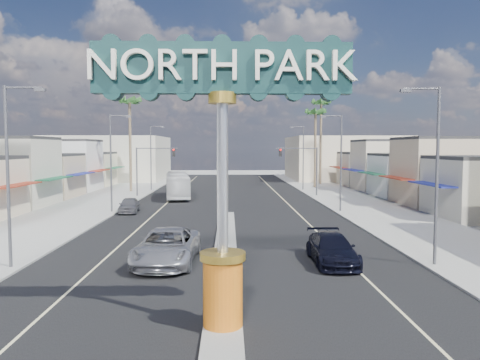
{
  "coord_description": "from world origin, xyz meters",
  "views": [
    {
      "loc": [
        0.21,
        -13.03,
        6.02
      ],
      "look_at": [
        0.78,
        11.19,
        4.32
      ],
      "focal_mm": 35.0,
      "sensor_mm": 36.0,
      "label": 1
    }
  ],
  "objects_px": {
    "streetlight_r_near": "(434,166)",
    "city_bus": "(177,185)",
    "suv_right": "(332,249)",
    "streetlight_l_mid": "(113,158)",
    "streetlight_r_far": "(302,154)",
    "car_parked_left": "(129,205)",
    "gateway_sign": "(222,150)",
    "palm_right_far": "(321,108)",
    "palm_right_mid": "(316,116)",
    "traffic_signal_left": "(152,162)",
    "streetlight_r_mid": "(339,158)",
    "streetlight_l_far": "(152,154)",
    "suv_left": "(167,247)",
    "traffic_signal_right": "(302,162)",
    "streetlight_l_near": "(11,167)",
    "palm_left_far": "(130,106)"
  },
  "relations": [
    {
      "from": "streetlight_r_near",
      "to": "city_bus",
      "type": "distance_m",
      "value": 36.7
    },
    {
      "from": "suv_right",
      "to": "streetlight_l_mid",
      "type": "bearing_deg",
      "value": 129.83
    },
    {
      "from": "streetlight_r_far",
      "to": "suv_right",
      "type": "height_order",
      "value": "streetlight_r_far"
    },
    {
      "from": "car_parked_left",
      "to": "gateway_sign",
      "type": "bearing_deg",
      "value": -76.8
    },
    {
      "from": "palm_right_far",
      "to": "suv_right",
      "type": "height_order",
      "value": "palm_right_far"
    },
    {
      "from": "car_parked_left",
      "to": "city_bus",
      "type": "height_order",
      "value": "city_bus"
    },
    {
      "from": "palm_right_mid",
      "to": "traffic_signal_left",
      "type": "bearing_deg",
      "value": -151.58
    },
    {
      "from": "traffic_signal_left",
      "to": "streetlight_r_mid",
      "type": "distance_m",
      "value": 24.11
    },
    {
      "from": "streetlight_l_far",
      "to": "streetlight_l_mid",
      "type": "bearing_deg",
      "value": -90.0
    },
    {
      "from": "traffic_signal_left",
      "to": "suv_left",
      "type": "relative_size",
      "value": 0.94
    },
    {
      "from": "palm_right_far",
      "to": "suv_right",
      "type": "relative_size",
      "value": 2.71
    },
    {
      "from": "traffic_signal_left",
      "to": "traffic_signal_right",
      "type": "bearing_deg",
      "value": 0.0
    },
    {
      "from": "streetlight_r_near",
      "to": "suv_left",
      "type": "relative_size",
      "value": 1.4
    },
    {
      "from": "streetlight_l_far",
      "to": "palm_right_mid",
      "type": "xyz_separation_m",
      "value": [
        23.43,
        4.0,
        5.54
      ]
    },
    {
      "from": "streetlight_r_far",
      "to": "palm_right_far",
      "type": "relative_size",
      "value": 0.64
    },
    {
      "from": "suv_left",
      "to": "suv_right",
      "type": "height_order",
      "value": "suv_left"
    },
    {
      "from": "streetlight_r_mid",
      "to": "suv_right",
      "type": "xyz_separation_m",
      "value": [
        -4.88,
        -19.26,
        -4.31
      ]
    },
    {
      "from": "streetlight_r_near",
      "to": "suv_right",
      "type": "relative_size",
      "value": 1.73
    },
    {
      "from": "streetlight_r_near",
      "to": "palm_right_mid",
      "type": "xyz_separation_m",
      "value": [
        2.57,
        46.0,
        5.54
      ]
    },
    {
      "from": "suv_left",
      "to": "suv_right",
      "type": "relative_size",
      "value": 1.23
    },
    {
      "from": "traffic_signal_right",
      "to": "suv_left",
      "type": "bearing_deg",
      "value": -110.23
    },
    {
      "from": "traffic_signal_right",
      "to": "palm_right_mid",
      "type": "bearing_deg",
      "value": 72.37
    },
    {
      "from": "gateway_sign",
      "to": "streetlight_r_mid",
      "type": "height_order",
      "value": "gateway_sign"
    },
    {
      "from": "streetlight_l_near",
      "to": "palm_right_mid",
      "type": "bearing_deg",
      "value": 63.01
    },
    {
      "from": "gateway_sign",
      "to": "suv_left",
      "type": "relative_size",
      "value": 1.43
    },
    {
      "from": "traffic_signal_left",
      "to": "suv_right",
      "type": "relative_size",
      "value": 1.15
    },
    {
      "from": "streetlight_l_mid",
      "to": "palm_left_far",
      "type": "bearing_deg",
      "value": 97.31
    },
    {
      "from": "streetlight_l_mid",
      "to": "suv_right",
      "type": "relative_size",
      "value": 1.73
    },
    {
      "from": "traffic_signal_right",
      "to": "streetlight_l_near",
      "type": "bearing_deg",
      "value": -119.99
    },
    {
      "from": "gateway_sign",
      "to": "streetlight_r_mid",
      "type": "bearing_deg",
      "value": 69.58
    },
    {
      "from": "streetlight_l_mid",
      "to": "streetlight_r_near",
      "type": "xyz_separation_m",
      "value": [
        20.87,
        -20.0,
        0.0
      ]
    },
    {
      "from": "gateway_sign",
      "to": "car_parked_left",
      "type": "distance_m",
      "value": 29.87
    },
    {
      "from": "streetlight_l_near",
      "to": "suv_left",
      "type": "relative_size",
      "value": 1.4
    },
    {
      "from": "streetlight_r_near",
      "to": "streetlight_l_mid",
      "type": "bearing_deg",
      "value": 136.21
    },
    {
      "from": "traffic_signal_right",
      "to": "streetlight_l_far",
      "type": "xyz_separation_m",
      "value": [
        -19.62,
        8.01,
        0.79
      ]
    },
    {
      "from": "streetlight_r_far",
      "to": "streetlight_l_mid",
      "type": "bearing_deg",
      "value": -133.48
    },
    {
      "from": "traffic_signal_right",
      "to": "streetlight_r_mid",
      "type": "relative_size",
      "value": 0.67
    },
    {
      "from": "traffic_signal_right",
      "to": "streetlight_r_far",
      "type": "relative_size",
      "value": 0.67
    },
    {
      "from": "gateway_sign",
      "to": "suv_right",
      "type": "bearing_deg",
      "value": 57.67
    },
    {
      "from": "palm_right_mid",
      "to": "city_bus",
      "type": "bearing_deg",
      "value": -144.82
    },
    {
      "from": "streetlight_r_mid",
      "to": "streetlight_r_far",
      "type": "height_order",
      "value": "same"
    },
    {
      "from": "streetlight_l_far",
      "to": "palm_right_far",
      "type": "relative_size",
      "value": 0.64
    },
    {
      "from": "palm_left_far",
      "to": "suv_left",
      "type": "xyz_separation_m",
      "value": [
        10.0,
        -39.08,
        -10.61
      ]
    },
    {
      "from": "streetlight_r_far",
      "to": "palm_left_far",
      "type": "relative_size",
      "value": 0.69
    },
    {
      "from": "streetlight_l_far",
      "to": "suv_left",
      "type": "relative_size",
      "value": 1.4
    },
    {
      "from": "traffic_signal_right",
      "to": "palm_right_far",
      "type": "relative_size",
      "value": 0.43
    },
    {
      "from": "traffic_signal_left",
      "to": "streetlight_r_far",
      "type": "height_order",
      "value": "streetlight_r_far"
    },
    {
      "from": "car_parked_left",
      "to": "streetlight_r_far",
      "type": "bearing_deg",
      "value": 43.95
    },
    {
      "from": "streetlight_r_near",
      "to": "streetlight_r_mid",
      "type": "relative_size",
      "value": 1.0
    },
    {
      "from": "suv_left",
      "to": "city_bus",
      "type": "bearing_deg",
      "value": 97.92
    }
  ]
}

